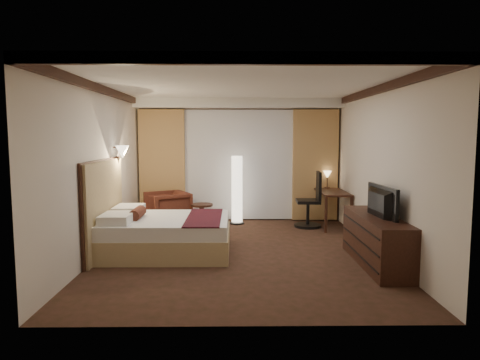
{
  "coord_description": "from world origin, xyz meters",
  "views": [
    {
      "loc": [
        -0.09,
        -6.87,
        1.91
      ],
      "look_at": [
        0.0,
        0.4,
        1.15
      ],
      "focal_mm": 32.0,
      "sensor_mm": 36.0,
      "label": 1
    }
  ],
  "objects_px": {
    "armchair": "(167,208)",
    "desk": "(332,209)",
    "dresser": "(376,240)",
    "television": "(376,196)",
    "side_table": "(202,216)",
    "office_chair": "(308,199)",
    "floor_lamp": "(237,190)",
    "bed": "(168,235)"
  },
  "relations": [
    {
      "from": "armchair",
      "to": "desk",
      "type": "height_order",
      "value": "armchair"
    },
    {
      "from": "dresser",
      "to": "television",
      "type": "distance_m",
      "value": 0.66
    },
    {
      "from": "side_table",
      "to": "office_chair",
      "type": "height_order",
      "value": "office_chair"
    },
    {
      "from": "side_table",
      "to": "television",
      "type": "xyz_separation_m",
      "value": [
        2.74,
        -2.52,
        0.77
      ]
    },
    {
      "from": "floor_lamp",
      "to": "desk",
      "type": "xyz_separation_m",
      "value": [
        1.99,
        -0.3,
        -0.37
      ]
    },
    {
      "from": "armchair",
      "to": "office_chair",
      "type": "distance_m",
      "value": 2.94
    },
    {
      "from": "desk",
      "to": "television",
      "type": "distance_m",
      "value": 2.76
    },
    {
      "from": "bed",
      "to": "desk",
      "type": "xyz_separation_m",
      "value": [
        3.14,
        2.0,
        0.08
      ]
    },
    {
      "from": "office_chair",
      "to": "dresser",
      "type": "xyz_separation_m",
      "value": [
        0.56,
        -2.64,
        -0.22
      ]
    },
    {
      "from": "side_table",
      "to": "office_chair",
      "type": "bearing_deg",
      "value": 2.98
    },
    {
      "from": "armchair",
      "to": "side_table",
      "type": "bearing_deg",
      "value": 51.28
    },
    {
      "from": "side_table",
      "to": "office_chair",
      "type": "distance_m",
      "value": 2.24
    },
    {
      "from": "side_table",
      "to": "bed",
      "type": "bearing_deg",
      "value": -102.75
    },
    {
      "from": "television",
      "to": "side_table",
      "type": "bearing_deg",
      "value": 43.84
    },
    {
      "from": "floor_lamp",
      "to": "desk",
      "type": "height_order",
      "value": "floor_lamp"
    },
    {
      "from": "bed",
      "to": "floor_lamp",
      "type": "relative_size",
      "value": 1.35
    },
    {
      "from": "floor_lamp",
      "to": "television",
      "type": "relative_size",
      "value": 1.47
    },
    {
      "from": "office_chair",
      "to": "television",
      "type": "bearing_deg",
      "value": -76.13
    },
    {
      "from": "office_chair",
      "to": "desk",
      "type": "bearing_deg",
      "value": 8.05
    },
    {
      "from": "office_chair",
      "to": "floor_lamp",
      "type": "bearing_deg",
      "value": 169.28
    },
    {
      "from": "floor_lamp",
      "to": "office_chair",
      "type": "xyz_separation_m",
      "value": [
        1.48,
        -0.35,
        -0.16
      ]
    },
    {
      "from": "desk",
      "to": "office_chair",
      "type": "height_order",
      "value": "office_chair"
    },
    {
      "from": "bed",
      "to": "dresser",
      "type": "distance_m",
      "value": 3.26
    },
    {
      "from": "armchair",
      "to": "floor_lamp",
      "type": "bearing_deg",
      "value": 74.66
    },
    {
      "from": "floor_lamp",
      "to": "desk",
      "type": "relative_size",
      "value": 1.15
    },
    {
      "from": "armchair",
      "to": "floor_lamp",
      "type": "height_order",
      "value": "floor_lamp"
    },
    {
      "from": "bed",
      "to": "desk",
      "type": "height_order",
      "value": "desk"
    },
    {
      "from": "desk",
      "to": "office_chair",
      "type": "distance_m",
      "value": 0.56
    },
    {
      "from": "office_chair",
      "to": "bed",
      "type": "bearing_deg",
      "value": -140.96
    },
    {
      "from": "office_chair",
      "to": "side_table",
      "type": "bearing_deg",
      "value": -174.55
    },
    {
      "from": "bed",
      "to": "armchair",
      "type": "relative_size",
      "value": 2.44
    },
    {
      "from": "bed",
      "to": "dresser",
      "type": "height_order",
      "value": "dresser"
    },
    {
      "from": "floor_lamp",
      "to": "television",
      "type": "height_order",
      "value": "floor_lamp"
    },
    {
      "from": "dresser",
      "to": "side_table",
      "type": "bearing_deg",
      "value": 137.73
    },
    {
      "from": "side_table",
      "to": "armchair",
      "type": "bearing_deg",
      "value": 169.17
    },
    {
      "from": "office_chair",
      "to": "dresser",
      "type": "distance_m",
      "value": 2.7
    },
    {
      "from": "armchair",
      "to": "desk",
      "type": "xyz_separation_m",
      "value": [
        3.45,
        0.03,
        -0.04
      ]
    },
    {
      "from": "armchair",
      "to": "bed",
      "type": "bearing_deg",
      "value": -18.97
    },
    {
      "from": "floor_lamp",
      "to": "dresser",
      "type": "distance_m",
      "value": 3.63
    },
    {
      "from": "bed",
      "to": "armchair",
      "type": "distance_m",
      "value": 2.0
    },
    {
      "from": "side_table",
      "to": "floor_lamp",
      "type": "height_order",
      "value": "floor_lamp"
    },
    {
      "from": "desk",
      "to": "dresser",
      "type": "height_order",
      "value": "desk"
    }
  ]
}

